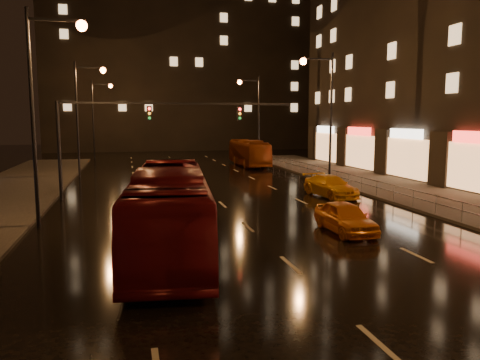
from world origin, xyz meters
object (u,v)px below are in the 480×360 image
object	(u,v)px
bus_red	(170,210)
taxi_far	(331,186)
taxi_near	(345,217)
bus_curb	(249,153)

from	to	relation	value
bus_red	taxi_far	bearing A→B (deg)	48.64
bus_red	taxi_near	size ratio (longest dim) A/B	2.88
bus_curb	taxi_near	size ratio (longest dim) A/B	2.48
bus_curb	taxi_far	distance (m)	21.51
bus_curb	taxi_near	distance (m)	30.97
bus_red	taxi_near	bearing A→B (deg)	15.18
bus_red	bus_curb	size ratio (longest dim) A/B	1.16
bus_red	taxi_far	world-z (taller)	bus_red
bus_red	bus_curb	world-z (taller)	bus_red
bus_curb	taxi_far	bearing A→B (deg)	-89.74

